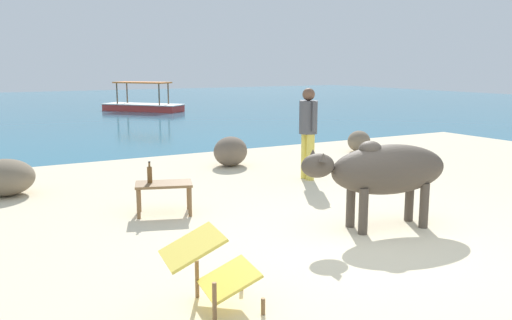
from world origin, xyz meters
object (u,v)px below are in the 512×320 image
object	(u,v)px
bottle	(150,174)
deck_chair_far	(211,265)
boat_red	(143,105)
low_bench_table	(164,188)
person_standing	(308,126)
cow	(385,170)

from	to	relation	value
bottle	deck_chair_far	xyz separation A→B (m)	(-0.50, -3.08, -0.17)
boat_red	low_bench_table	bearing A→B (deg)	123.79
low_bench_table	person_standing	distance (m)	3.22
cow	person_standing	bearing A→B (deg)	-95.27
person_standing	boat_red	xyz separation A→B (m)	(1.99, 15.74, -0.70)
person_standing	deck_chair_far	bearing A→B (deg)	49.42
deck_chair_far	person_standing	size ratio (longest dim) A/B	0.51
deck_chair_far	boat_red	bearing A→B (deg)	81.76
deck_chair_far	bottle	bearing A→B (deg)	88.62
bottle	person_standing	bearing A→B (deg)	14.82
low_bench_table	deck_chair_far	distance (m)	3.06
bottle	boat_red	distance (m)	17.37
cow	person_standing	size ratio (longest dim) A/B	1.23
cow	boat_red	xyz separation A→B (m)	(2.83, 18.62, -0.48)
person_standing	low_bench_table	bearing A→B (deg)	19.93
low_bench_table	deck_chair_far	size ratio (longest dim) A/B	1.03
low_bench_table	deck_chair_far	xyz separation A→B (m)	(-0.66, -2.98, 0.02)
person_standing	bottle	bearing A→B (deg)	17.46
cow	low_bench_table	size ratio (longest dim) A/B	2.32
bottle	person_standing	distance (m)	3.32
cow	deck_chair_far	distance (m)	3.05
boat_red	cow	bearing A→B (deg)	131.86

